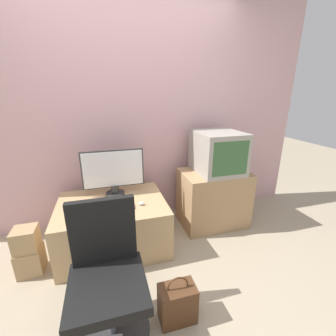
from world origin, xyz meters
TOP-DOWN VIEW (x-y plane):
  - ground_plane at (0.00, 0.00)m, footprint 12.00×12.00m
  - wall_back at (0.00, 1.32)m, footprint 4.40×0.05m
  - desk at (-0.26, 0.78)m, footprint 1.04×0.80m
  - side_stand at (0.91, 0.89)m, footprint 0.76×0.52m
  - main_monitor at (-0.21, 0.96)m, footprint 0.62×0.19m
  - keyboard at (-0.24, 0.64)m, footprint 0.36×0.13m
  - mouse at (0.01, 0.64)m, footprint 0.06×0.03m
  - crt_tv at (0.93, 0.90)m, footprint 0.49×0.56m
  - office_chair at (-0.34, -0.10)m, footprint 0.49×0.49m
  - cardboard_box_lower at (-1.00, 0.60)m, footprint 0.21×0.20m
  - cardboard_box_upper at (-1.00, 0.60)m, footprint 0.19×0.19m
  - handbag at (0.11, -0.18)m, footprint 0.25×0.16m

SIDE VIEW (x-z plane):
  - ground_plane at x=0.00m, z-range 0.00..0.00m
  - cardboard_box_lower at x=-1.00m, z-range 0.00..0.24m
  - handbag at x=0.11m, z-range -0.04..0.33m
  - desk at x=-0.26m, z-range 0.00..0.50m
  - side_stand at x=0.91m, z-range 0.00..0.66m
  - cardboard_box_upper at x=-1.00m, z-range 0.24..0.44m
  - office_chair at x=-0.34m, z-range -0.06..0.83m
  - keyboard at x=-0.24m, z-range 0.50..0.51m
  - mouse at x=0.01m, z-range 0.50..0.53m
  - main_monitor at x=-0.21m, z-range 0.51..0.99m
  - crt_tv at x=0.93m, z-range 0.66..1.12m
  - wall_back at x=0.00m, z-range 0.00..2.60m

